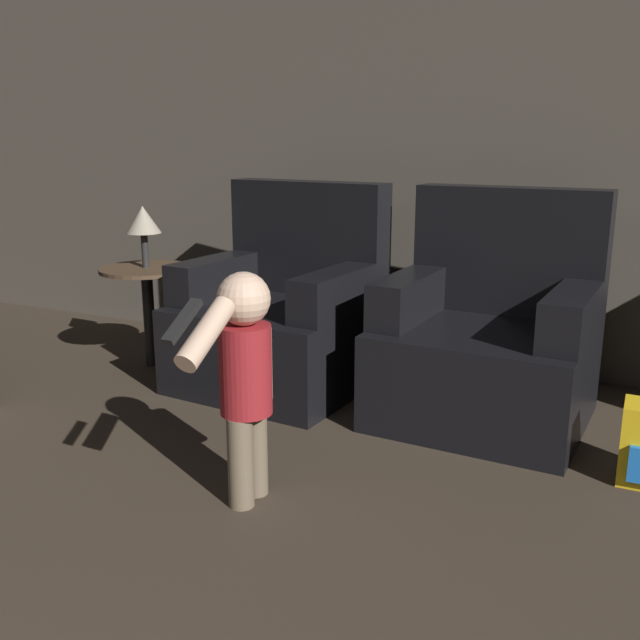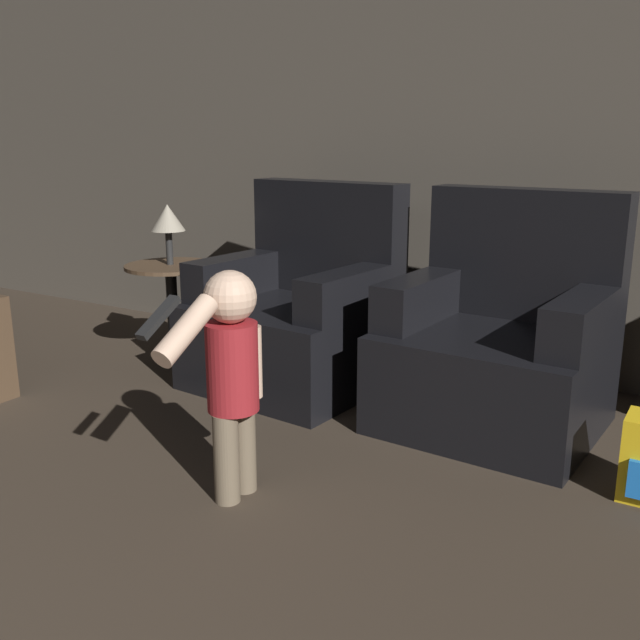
% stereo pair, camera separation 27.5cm
% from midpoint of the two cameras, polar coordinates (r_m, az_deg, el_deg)
% --- Properties ---
extents(wall_back, '(8.40, 0.05, 2.60)m').
position_cam_midpoint_polar(wall_back, '(3.88, 5.00, 15.88)').
color(wall_back, '#51493F').
rests_on(wall_back, ground_plane).
extents(armchair_left, '(0.92, 0.86, 0.99)m').
position_cam_midpoint_polar(armchair_left, '(3.52, -5.28, 0.16)').
color(armchair_left, black).
rests_on(armchair_left, ground_plane).
extents(armchair_right, '(0.90, 0.84, 0.99)m').
position_cam_midpoint_polar(armchair_right, '(3.14, 10.93, -1.79)').
color(armchair_right, black).
rests_on(armchair_right, ground_plane).
extents(person_toddler, '(0.17, 0.55, 0.79)m').
position_cam_midpoint_polar(person_toddler, '(2.34, -9.46, -4.03)').
color(person_toddler, brown).
rests_on(person_toddler, ground_plane).
extents(side_table, '(0.48, 0.48, 0.54)m').
position_cam_midpoint_polar(side_table, '(3.89, -15.67, 2.80)').
color(side_table, black).
rests_on(side_table, ground_plane).
extents(lamp, '(0.18, 0.18, 0.32)m').
position_cam_midpoint_polar(lamp, '(3.84, -16.00, 7.61)').
color(lamp, '#262626').
rests_on(lamp, side_table).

